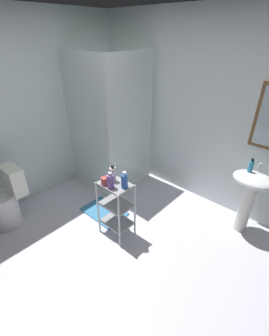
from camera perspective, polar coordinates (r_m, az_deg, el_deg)
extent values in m
cube|color=silver|center=(2.79, -6.14, -22.67)|extent=(4.20, 4.20, 0.02)
cube|color=white|center=(3.33, 17.28, 12.14)|extent=(4.20, 0.10, 2.50)
cube|color=white|center=(3.48, -28.70, 10.56)|extent=(0.10, 4.20, 2.50)
cube|color=white|center=(4.14, -5.26, -1.44)|extent=(0.90, 0.90, 0.10)
cube|color=silver|center=(3.45, -11.57, 9.93)|extent=(0.90, 0.02, 1.90)
cube|color=silver|center=(3.41, -0.78, 10.31)|extent=(0.02, 0.90, 1.90)
cylinder|color=silver|center=(3.12, -6.48, 8.17)|extent=(0.04, 0.04, 1.90)
cylinder|color=silver|center=(4.11, -5.29, -0.82)|extent=(0.08, 0.08, 0.00)
cylinder|color=white|center=(3.22, 25.10, -8.63)|extent=(0.15, 0.15, 0.68)
ellipsoid|color=white|center=(3.00, 26.75, -2.53)|extent=(0.46, 0.37, 0.13)
cylinder|color=silver|center=(3.05, 27.94, 0.21)|extent=(0.03, 0.03, 0.10)
cylinder|color=white|center=(3.50, -28.87, -9.20)|extent=(0.37, 0.37, 0.40)
cube|color=white|center=(3.35, -27.14, -2.59)|extent=(0.35, 0.17, 0.36)
cylinder|color=silver|center=(2.90, -8.80, -9.59)|extent=(0.02, 0.02, 0.74)
cylinder|color=silver|center=(2.69, -3.73, -12.99)|extent=(0.02, 0.02, 0.74)
cylinder|color=silver|center=(3.03, -5.01, -7.34)|extent=(0.02, 0.02, 0.74)
cylinder|color=silver|center=(2.83, 0.09, -10.35)|extent=(0.02, 0.02, 0.74)
cube|color=#99999E|center=(2.98, -4.27, -12.80)|extent=(0.36, 0.26, 0.02)
cube|color=#99999E|center=(2.80, -4.48, -8.74)|extent=(0.36, 0.26, 0.02)
cube|color=#99999E|center=(2.64, -4.71, -3.99)|extent=(0.36, 0.26, 0.02)
cylinder|color=#389ED1|center=(2.98, 26.21, 0.33)|extent=(0.05, 0.05, 0.13)
cylinder|color=black|center=(2.95, 26.57, 1.74)|extent=(0.03, 0.03, 0.04)
cylinder|color=#7F56A7|center=(2.53, -5.82, -3.27)|extent=(0.08, 0.08, 0.16)
cylinder|color=silver|center=(2.48, -5.93, -1.43)|extent=(0.04, 0.04, 0.03)
cylinder|color=white|center=(2.64, -5.26, -1.58)|extent=(0.07, 0.07, 0.17)
cylinder|color=#333338|center=(2.59, -5.36, 0.38)|extent=(0.04, 0.04, 0.04)
cylinder|color=#295BB3|center=(2.52, -2.42, -3.21)|extent=(0.07, 0.07, 0.16)
cylinder|color=white|center=(2.47, -2.47, -1.32)|extent=(0.04, 0.04, 0.04)
cylinder|color=#B24742|center=(2.61, -7.21, -3.13)|extent=(0.08, 0.08, 0.09)
cube|color=teal|center=(3.40, -7.32, -10.34)|extent=(0.60, 0.40, 0.02)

